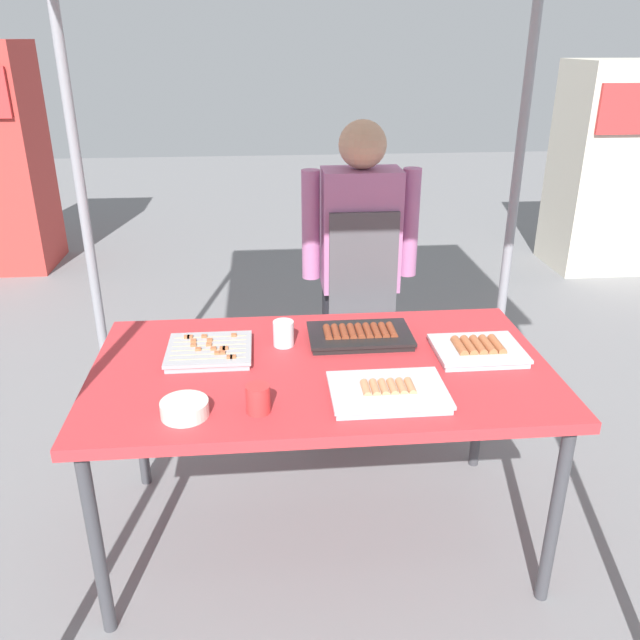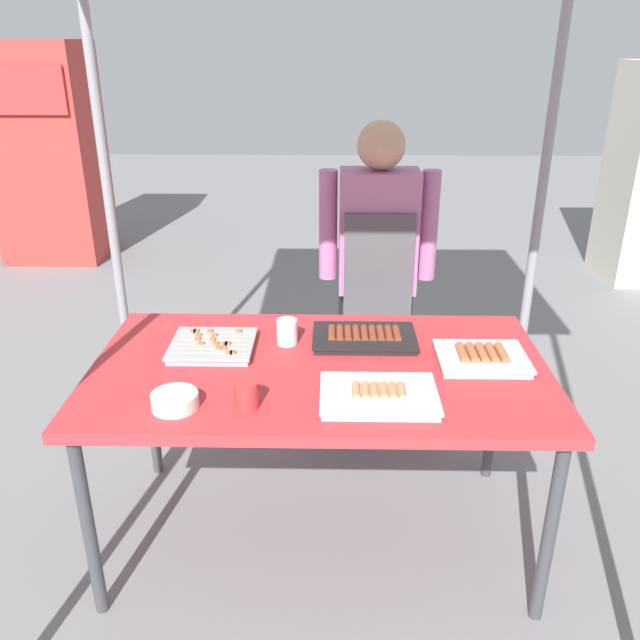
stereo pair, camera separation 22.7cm
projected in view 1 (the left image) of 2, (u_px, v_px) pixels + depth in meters
name	position (u px, v px, depth m)	size (l,w,h in m)	color
ground_plane	(321.00, 532.00, 2.59)	(18.00, 18.00, 0.00)	slate
stall_table	(321.00, 378.00, 2.31)	(1.60, 0.90, 0.75)	#C63338
tray_grilled_sausages	(360.00, 335.00, 2.46)	(0.39, 0.24, 0.05)	black
tray_meat_skewers	(210.00, 351.00, 2.35)	(0.30, 0.27, 0.04)	#ADADB2
tray_pork_links	(388.00, 392.00, 2.07)	(0.37, 0.26, 0.05)	silver
tray_spring_rolls	(478.00, 350.00, 2.35)	(0.31, 0.25, 0.05)	silver
condiment_bowl	(185.00, 408.00, 1.97)	(0.15, 0.15, 0.05)	silver
drink_cup_near_edge	(258.00, 399.00, 1.98)	(0.07, 0.07, 0.09)	red
drink_cup_by_wok	(284.00, 333.00, 2.41)	(0.08, 0.08, 0.10)	white
vendor_woman	(360.00, 262.00, 2.93)	(0.52, 0.22, 1.50)	black
neighbor_stall_left	(617.00, 168.00, 5.30)	(0.92, 0.69, 1.65)	beige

